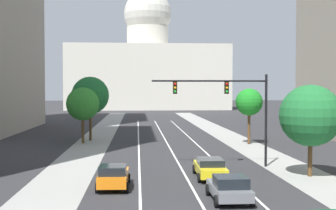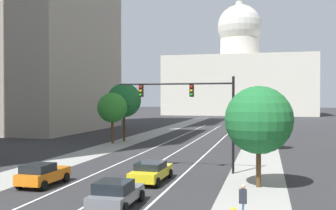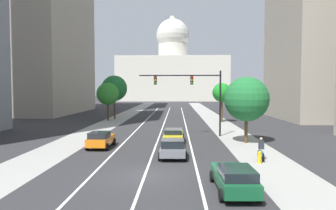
{
  "view_description": "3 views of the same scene",
  "coord_description": "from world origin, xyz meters",
  "px_view_note": "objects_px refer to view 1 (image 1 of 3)",
  "views": [
    {
      "loc": [
        -3.43,
        -19.36,
        6.17
      ],
      "look_at": [
        -0.99,
        16.49,
        4.95
      ],
      "focal_mm": 48.39,
      "sensor_mm": 36.0,
      "label": 1
    },
    {
      "loc": [
        9.31,
        -14.52,
        5.74
      ],
      "look_at": [
        -1.39,
        28.91,
        4.97
      ],
      "focal_mm": 42.89,
      "sensor_mm": 36.0,
      "label": 2
    },
    {
      "loc": [
        1.96,
        -18.65,
        5.32
      ],
      "look_at": [
        1.01,
        14.97,
        3.59
      ],
      "focal_mm": 32.99,
      "sensor_mm": 36.0,
      "label": 3
    }
  ],
  "objects_px": {
    "traffic_signal_mast": "(231,100)",
    "street_tree_mid_left": "(90,96)",
    "car_orange": "(113,176)",
    "capitol_building": "(148,69)",
    "street_tree_near_right": "(310,116)",
    "street_tree_near_left": "(83,104)",
    "car_gray": "(229,188)",
    "street_tree_mid_right": "(249,102)",
    "car_yellow": "(210,167)"
  },
  "relations": [
    {
      "from": "capitol_building",
      "to": "car_orange",
      "type": "xyz_separation_m",
      "value": [
        -4.92,
        -119.08,
        -12.07
      ]
    },
    {
      "from": "car_yellow",
      "to": "car_gray",
      "type": "distance_m",
      "value": 6.65
    },
    {
      "from": "street_tree_mid_right",
      "to": "street_tree_near_right",
      "type": "relative_size",
      "value": 0.97
    },
    {
      "from": "street_tree_mid_left",
      "to": "street_tree_near_left",
      "type": "xyz_separation_m",
      "value": [
        -0.58,
        -2.71,
        -0.94
      ]
    },
    {
      "from": "street_tree_near_left",
      "to": "car_yellow",
      "type": "bearing_deg",
      "value": -61.99
    },
    {
      "from": "car_gray",
      "to": "street_tree_mid_right",
      "type": "xyz_separation_m",
      "value": [
        7.55,
        25.81,
        4.0
      ]
    },
    {
      "from": "car_gray",
      "to": "street_tree_mid_left",
      "type": "distance_m",
      "value": 32.81
    },
    {
      "from": "traffic_signal_mast",
      "to": "street_tree_mid_left",
      "type": "xyz_separation_m",
      "value": [
        -13.11,
        19.65,
        0.12
      ]
    },
    {
      "from": "street_tree_near_left",
      "to": "street_tree_near_right",
      "type": "xyz_separation_m",
      "value": [
        18.5,
        -21.21,
        -0.19
      ]
    },
    {
      "from": "capitol_building",
      "to": "street_tree_near_right",
      "type": "relative_size",
      "value": 7.67
    },
    {
      "from": "street_tree_near_left",
      "to": "capitol_building",
      "type": "bearing_deg",
      "value": 84.18
    },
    {
      "from": "street_tree_mid_right",
      "to": "street_tree_mid_left",
      "type": "relative_size",
      "value": 0.81
    },
    {
      "from": "street_tree_mid_right",
      "to": "traffic_signal_mast",
      "type": "bearing_deg",
      "value": -109.26
    },
    {
      "from": "street_tree_near_right",
      "to": "street_tree_near_left",
      "type": "bearing_deg",
      "value": 131.11
    },
    {
      "from": "street_tree_near_right",
      "to": "car_orange",
      "type": "bearing_deg",
      "value": -167.71
    },
    {
      "from": "car_gray",
      "to": "street_tree_near_right",
      "type": "distance_m",
      "value": 10.47
    },
    {
      "from": "car_orange",
      "to": "street_tree_mid_right",
      "type": "relative_size",
      "value": 0.64
    },
    {
      "from": "capitol_building",
      "to": "street_tree_mid_left",
      "type": "xyz_separation_m",
      "value": [
        -9.1,
        -92.17,
        -7.39
      ]
    },
    {
      "from": "car_orange",
      "to": "car_gray",
      "type": "bearing_deg",
      "value": -118.39
    },
    {
      "from": "car_orange",
      "to": "car_gray",
      "type": "distance_m",
      "value": 7.54
    },
    {
      "from": "street_tree_mid_right",
      "to": "street_tree_mid_left",
      "type": "bearing_deg",
      "value": 165.22
    },
    {
      "from": "street_tree_mid_left",
      "to": "street_tree_near_right",
      "type": "height_order",
      "value": "street_tree_mid_left"
    },
    {
      "from": "car_gray",
      "to": "street_tree_near_left",
      "type": "distance_m",
      "value": 30.37
    },
    {
      "from": "capitol_building",
      "to": "car_orange",
      "type": "distance_m",
      "value": 119.79
    },
    {
      "from": "street_tree_mid_left",
      "to": "street_tree_near_right",
      "type": "distance_m",
      "value": 29.91
    },
    {
      "from": "car_orange",
      "to": "street_tree_mid_left",
      "type": "xyz_separation_m",
      "value": [
        -4.18,
        26.91,
        4.68
      ]
    },
    {
      "from": "street_tree_mid_right",
      "to": "car_orange",
      "type": "bearing_deg",
      "value": -122.58
    },
    {
      "from": "street_tree_mid_left",
      "to": "street_tree_near_left",
      "type": "bearing_deg",
      "value": -102.04
    },
    {
      "from": "street_tree_mid_right",
      "to": "street_tree_near_left",
      "type": "relative_size",
      "value": 0.98
    },
    {
      "from": "capitol_building",
      "to": "car_orange",
      "type": "relative_size",
      "value": 12.39
    },
    {
      "from": "traffic_signal_mast",
      "to": "street_tree_mid_left",
      "type": "bearing_deg",
      "value": 123.71
    },
    {
      "from": "car_orange",
      "to": "capitol_building",
      "type": "bearing_deg",
      "value": -1.16
    },
    {
      "from": "car_yellow",
      "to": "traffic_signal_mast",
      "type": "xyz_separation_m",
      "value": [
        2.37,
        4.34,
        4.61
      ]
    },
    {
      "from": "street_tree_mid_left",
      "to": "car_orange",
      "type": "bearing_deg",
      "value": -81.17
    },
    {
      "from": "car_yellow",
      "to": "car_orange",
      "type": "bearing_deg",
      "value": 115.15
    },
    {
      "from": "car_yellow",
      "to": "street_tree_mid_right",
      "type": "xyz_separation_m",
      "value": [
        7.55,
        19.16,
        4.01
      ]
    },
    {
      "from": "car_yellow",
      "to": "traffic_signal_mast",
      "type": "bearing_deg",
      "value": -27.59
    },
    {
      "from": "traffic_signal_mast",
      "to": "car_orange",
      "type": "bearing_deg",
      "value": -140.89
    },
    {
      "from": "car_orange",
      "to": "street_tree_near_right",
      "type": "xyz_separation_m",
      "value": [
        13.74,
        2.99,
        3.55
      ]
    },
    {
      "from": "car_gray",
      "to": "street_tree_mid_right",
      "type": "height_order",
      "value": "street_tree_mid_right"
    },
    {
      "from": "car_yellow",
      "to": "street_tree_mid_left",
      "type": "relative_size",
      "value": 0.62
    },
    {
      "from": "car_gray",
      "to": "street_tree_near_left",
      "type": "bearing_deg",
      "value": 21.62
    },
    {
      "from": "street_tree_near_left",
      "to": "street_tree_near_right",
      "type": "bearing_deg",
      "value": -48.89
    },
    {
      "from": "street_tree_near_left",
      "to": "street_tree_near_right",
      "type": "height_order",
      "value": "street_tree_near_right"
    },
    {
      "from": "street_tree_mid_right",
      "to": "street_tree_near_left",
      "type": "height_order",
      "value": "street_tree_near_left"
    },
    {
      "from": "car_gray",
      "to": "street_tree_mid_right",
      "type": "bearing_deg",
      "value": -16.76
    },
    {
      "from": "car_yellow",
      "to": "car_gray",
      "type": "relative_size",
      "value": 1.18
    },
    {
      "from": "capitol_building",
      "to": "street_tree_mid_right",
      "type": "bearing_deg",
      "value": -84.59
    },
    {
      "from": "car_gray",
      "to": "traffic_signal_mast",
      "type": "xyz_separation_m",
      "value": [
        2.37,
        10.99,
        4.6
      ]
    },
    {
      "from": "car_gray",
      "to": "traffic_signal_mast",
      "type": "distance_m",
      "value": 12.14
    }
  ]
}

